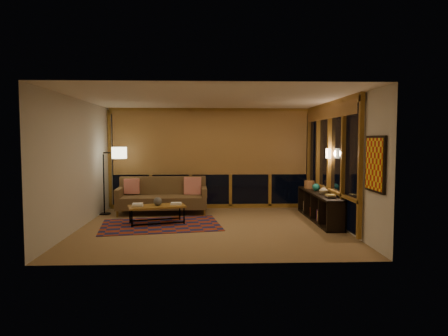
{
  "coord_description": "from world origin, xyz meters",
  "views": [
    {
      "loc": [
        -0.04,
        -8.35,
        1.84
      ],
      "look_at": [
        0.3,
        0.59,
        1.22
      ],
      "focal_mm": 32.0,
      "sensor_mm": 36.0,
      "label": 1
    }
  ],
  "objects_px": {
    "coffee_table": "(157,215)",
    "bookshelf": "(319,206)",
    "sofa": "(162,196)",
    "floor_lamp": "(104,181)"
  },
  "relations": [
    {
      "from": "sofa",
      "to": "floor_lamp",
      "type": "xyz_separation_m",
      "value": [
        -1.44,
        0.0,
        0.39
      ]
    },
    {
      "from": "coffee_table",
      "to": "sofa",
      "type": "bearing_deg",
      "value": 75.17
    },
    {
      "from": "sofa",
      "to": "coffee_table",
      "type": "bearing_deg",
      "value": -91.25
    },
    {
      "from": "sofa",
      "to": "floor_lamp",
      "type": "bearing_deg",
      "value": 177.72
    },
    {
      "from": "sofa",
      "to": "coffee_table",
      "type": "distance_m",
      "value": 1.23
    },
    {
      "from": "sofa",
      "to": "bookshelf",
      "type": "bearing_deg",
      "value": -16.66
    },
    {
      "from": "bookshelf",
      "to": "floor_lamp",
      "type": "bearing_deg",
      "value": 169.5
    },
    {
      "from": "coffee_table",
      "to": "bookshelf",
      "type": "height_order",
      "value": "bookshelf"
    },
    {
      "from": "bookshelf",
      "to": "sofa",
      "type": "bearing_deg",
      "value": 165.57
    },
    {
      "from": "sofa",
      "to": "coffee_table",
      "type": "relative_size",
      "value": 1.8
    }
  ]
}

